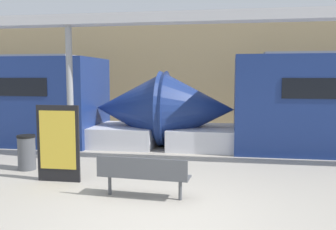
{
  "coord_description": "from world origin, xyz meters",
  "views": [
    {
      "loc": [
        1.23,
        -6.31,
        2.43
      ],
      "look_at": [
        -0.43,
        3.58,
        1.4
      ],
      "focal_mm": 40.0,
      "sensor_mm": 36.0,
      "label": 1
    }
  ],
  "objects_px": {
    "trash_bin": "(27,152)",
    "poster_board": "(58,143)",
    "bench_near": "(143,173)",
    "support_column_near": "(70,94)"
  },
  "relations": [
    {
      "from": "bench_near",
      "to": "trash_bin",
      "type": "distance_m",
      "value": 3.96
    },
    {
      "from": "poster_board",
      "to": "support_column_near",
      "type": "bearing_deg",
      "value": 106.87
    },
    {
      "from": "poster_board",
      "to": "bench_near",
      "type": "bearing_deg",
      "value": -21.44
    },
    {
      "from": "trash_bin",
      "to": "poster_board",
      "type": "bearing_deg",
      "value": -34.1
    },
    {
      "from": "bench_near",
      "to": "poster_board",
      "type": "bearing_deg",
      "value": 162.8
    },
    {
      "from": "support_column_near",
      "to": "trash_bin",
      "type": "bearing_deg",
      "value": -117.78
    },
    {
      "from": "trash_bin",
      "to": "support_column_near",
      "type": "xyz_separation_m",
      "value": [
        0.67,
        1.28,
        1.47
      ]
    },
    {
      "from": "trash_bin",
      "to": "poster_board",
      "type": "relative_size",
      "value": 0.51
    },
    {
      "from": "poster_board",
      "to": "support_column_near",
      "type": "xyz_separation_m",
      "value": [
        -0.66,
        2.18,
        1.03
      ]
    },
    {
      "from": "trash_bin",
      "to": "poster_board",
      "type": "height_order",
      "value": "poster_board"
    }
  ]
}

